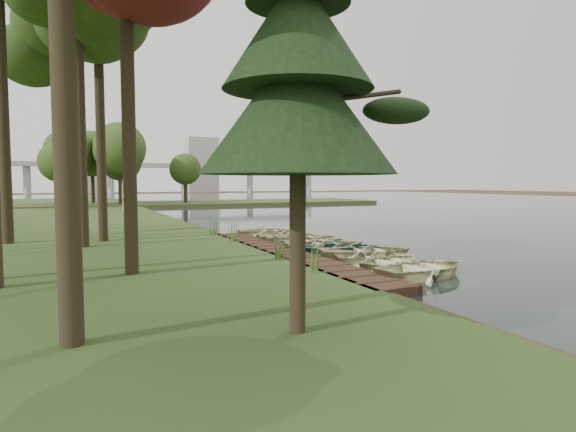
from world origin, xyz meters
name	(u,v)px	position (x,y,z in m)	size (l,w,h in m)	color
ground	(317,256)	(0.00, 0.00, 0.00)	(300.00, 300.00, 0.00)	#3D2F1D
water	(477,212)	(30.00, 20.00, 0.03)	(130.00, 200.00, 0.05)	black
boardwalk	(284,255)	(-1.60, 0.00, 0.15)	(1.60, 16.00, 0.30)	#331F13
peninsula	(206,203)	(8.00, 50.00, 0.23)	(50.00, 14.00, 0.45)	#37421D
far_trees	(182,160)	(4.67, 50.00, 6.43)	(45.60, 5.60, 8.80)	black
bridge	(157,169)	(12.31, 120.00, 7.08)	(95.90, 4.00, 8.60)	#A5A5A0
building_a	(201,165)	(30.00, 140.00, 9.00)	(10.00, 8.00, 18.00)	#A5A5A0
building_b	(88,174)	(-5.00, 145.00, 6.00)	(8.00, 8.00, 12.00)	#A5A5A0
rowboat_0	(425,266)	(0.97, -6.00, 0.44)	(2.67, 3.74, 0.77)	beige
rowboat_1	(393,259)	(1.05, -4.14, 0.38)	(2.28, 3.19, 0.66)	beige
rowboat_2	(373,255)	(0.97, -2.92, 0.37)	(2.19, 3.07, 0.64)	beige
rowboat_3	(366,249)	(1.27, -1.99, 0.46)	(2.81, 3.94, 0.82)	beige
rowboat_4	(339,246)	(0.98, -0.30, 0.41)	(2.51, 3.52, 0.73)	teal
rowboat_5	(325,243)	(0.84, 0.78, 0.44)	(2.66, 3.72, 0.77)	beige
rowboat_6	(315,240)	(1.12, 2.31, 0.40)	(2.41, 3.38, 0.70)	beige
rowboat_7	(300,236)	(0.99, 3.74, 0.44)	(2.71, 3.79, 0.78)	beige
rowboat_8	(288,236)	(0.73, 4.68, 0.38)	(2.28, 3.20, 0.66)	beige
rowboat_9	(285,233)	(1.02, 5.83, 0.39)	(2.31, 3.24, 0.67)	beige
rowboat_10	(268,230)	(0.76, 7.72, 0.42)	(2.52, 3.53, 0.73)	beige
stored_rowboat	(130,226)	(-6.69, 11.30, 0.65)	(2.42, 3.39, 0.70)	beige
tree_3	(77,11)	(-9.39, 5.02, 10.80)	(4.82, 4.82, 12.67)	black
tree_4	(98,20)	(-8.44, 7.06, 11.16)	(4.95, 4.95, 13.08)	black
tree_6	(58,45)	(-10.33, 13.50, 11.43)	(5.24, 5.24, 13.46)	black
pine_tree	(298,67)	(-5.87, -10.34, 5.44)	(3.80, 3.80, 8.20)	black
reeds_0	(315,258)	(-2.60, -4.78, 0.76)	(0.60, 0.60, 0.93)	#3F661E
reeds_1	(280,247)	(-2.60, -1.86, 0.77)	(0.60, 0.60, 0.93)	#3F661E
reeds_2	(231,230)	(-2.60, 4.33, 0.87)	(0.60, 0.60, 1.14)	#3F661E
reeds_3	(213,224)	(-2.60, 7.69, 0.87)	(0.60, 0.60, 1.15)	#3F661E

